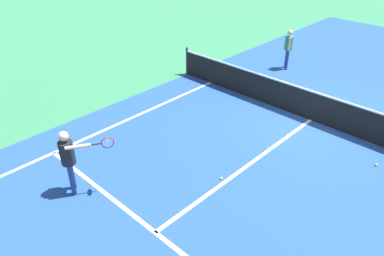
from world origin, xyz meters
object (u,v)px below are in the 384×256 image
Objects in this scene: net at (313,106)px; tennis_ball_near_net at (376,165)px; tennis_ball_mid_court at (221,178)px; player_far at (289,45)px; player_near at (69,156)px.

tennis_ball_near_net is (2.38, -1.01, -0.46)m from net.
tennis_ball_mid_court is (-2.51, -3.15, 0.00)m from tennis_ball_near_net.
player_far is at bearing 131.77° from net.
player_near is 10.02m from player_far.
tennis_ball_mid_court is (-0.13, -4.16, -0.46)m from net.
player_near is at bearing -128.96° from tennis_ball_near_net.
tennis_ball_near_net is (5.23, -4.20, -0.93)m from player_far.
player_far is at bearing 110.30° from tennis_ball_mid_court.
player_near is at bearing -86.93° from player_far.
player_near is 1.01× the size of player_far.
player_near is 24.32× the size of tennis_ball_mid_court.
player_near is at bearing -108.75° from net.
tennis_ball_near_net is at bearing 51.42° from tennis_ball_mid_court.
player_near is at bearing -129.40° from tennis_ball_mid_court.
player_far reaches higher than net.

